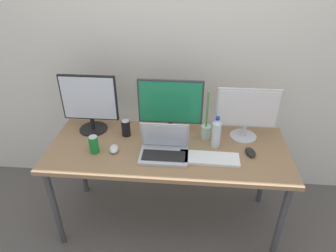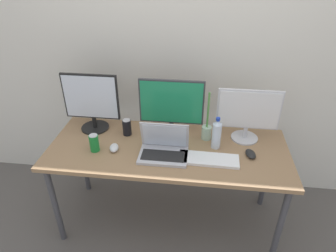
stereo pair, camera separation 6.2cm
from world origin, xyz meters
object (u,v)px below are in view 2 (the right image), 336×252
object	(u,v)px
keyboard_main	(209,159)
mouse_by_laptop	(251,154)
laptop_silver	(164,148)
mouse_by_keyboard	(114,148)
monitor_center	(171,106)
monitor_right	(248,114)
bamboo_vase	(207,131)
water_bottle	(217,134)
monitor_left	(91,101)
work_desk	(168,155)
soda_can_near_keyboard	(94,143)
soda_can_by_laptop	(127,127)

from	to	relation	value
keyboard_main	mouse_by_laptop	world-z (taller)	mouse_by_laptop
laptop_silver	mouse_by_keyboard	size ratio (longest dim) A/B	3.30
keyboard_main	mouse_by_keyboard	world-z (taller)	mouse_by_keyboard
monitor_center	mouse_by_keyboard	world-z (taller)	monitor_center
keyboard_main	mouse_by_laptop	size ratio (longest dim) A/B	3.68
monitor_center	monitor_right	distance (m)	0.55
monitor_right	bamboo_vase	distance (m)	0.32
laptop_silver	water_bottle	bearing A→B (deg)	20.18
monitor_center	keyboard_main	distance (m)	0.48
monitor_left	work_desk	bearing A→B (deg)	-17.71
monitor_center	mouse_by_laptop	xyz separation A→B (m)	(0.57, -0.23, -0.21)
work_desk	bamboo_vase	world-z (taller)	bamboo_vase
bamboo_vase	water_bottle	bearing A→B (deg)	-56.82
monitor_left	bamboo_vase	bearing A→B (deg)	-2.59
mouse_by_laptop	soda_can_near_keyboard	bearing A→B (deg)	170.03
work_desk	soda_can_near_keyboard	xyz separation A→B (m)	(-0.50, -0.09, 0.13)
work_desk	monitor_center	bearing A→B (deg)	90.05
soda_can_near_keyboard	soda_can_by_laptop	size ratio (longest dim) A/B	1.00
soda_can_by_laptop	bamboo_vase	distance (m)	0.60
water_bottle	monitor_right	bearing A→B (deg)	32.41
monitor_center	laptop_silver	distance (m)	0.33
mouse_by_keyboard	bamboo_vase	world-z (taller)	bamboo_vase
laptop_silver	mouse_by_keyboard	world-z (taller)	laptop_silver
water_bottle	soda_can_near_keyboard	size ratio (longest dim) A/B	1.90
monitor_left	mouse_by_laptop	bearing A→B (deg)	-10.68
mouse_by_laptop	water_bottle	world-z (taller)	water_bottle
monitor_left	bamboo_vase	size ratio (longest dim) A/B	1.20
monitor_left	soda_can_near_keyboard	world-z (taller)	monitor_left
monitor_center	bamboo_vase	distance (m)	0.32
monitor_left	soda_can_near_keyboard	bearing A→B (deg)	-71.20
laptop_silver	soda_can_near_keyboard	xyz separation A→B (m)	(-0.49, -0.01, 0.01)
mouse_by_laptop	water_bottle	bearing A→B (deg)	148.31
mouse_by_keyboard	soda_can_near_keyboard	world-z (taller)	soda_can_near_keyboard
monitor_right	keyboard_main	distance (m)	0.45
laptop_silver	soda_can_by_laptop	xyz separation A→B (m)	(-0.31, 0.22, 0.01)
keyboard_main	bamboo_vase	bearing A→B (deg)	95.91
mouse_by_laptop	work_desk	bearing A→B (deg)	163.64
water_bottle	monitor_center	bearing A→B (deg)	155.57
monitor_center	water_bottle	world-z (taller)	monitor_center
work_desk	soda_can_by_laptop	bearing A→B (deg)	157.36
mouse_by_laptop	mouse_by_keyboard	bearing A→B (deg)	169.33
water_bottle	soda_can_near_keyboard	distance (m)	0.85
soda_can_near_keyboard	soda_can_by_laptop	xyz separation A→B (m)	(0.18, 0.23, 0.00)
monitor_right	soda_can_by_laptop	world-z (taller)	monitor_right
monitor_right	soda_can_near_keyboard	distance (m)	1.10
work_desk	laptop_silver	distance (m)	0.15
monitor_center	soda_can_by_laptop	xyz separation A→B (m)	(-0.33, -0.06, -0.17)
work_desk	mouse_by_keyboard	bearing A→B (deg)	-168.64
keyboard_main	mouse_by_keyboard	distance (m)	0.66
work_desk	soda_can_near_keyboard	size ratio (longest dim) A/B	13.53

